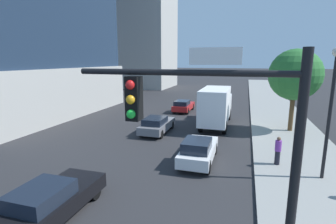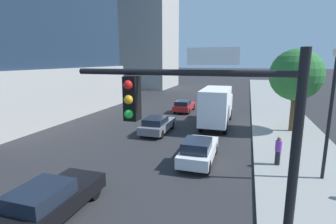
% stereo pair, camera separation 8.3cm
% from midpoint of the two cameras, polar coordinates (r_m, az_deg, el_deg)
% --- Properties ---
extents(sidewalk, '(5.45, 120.00, 0.15)m').
position_cam_midpoint_polar(sidewalk, '(22.29, 25.34, -4.80)').
color(sidewalk, gray).
rests_on(sidewalk, ground).
extents(construction_building, '(15.40, 12.92, 33.17)m').
position_cam_midpoint_polar(construction_building, '(58.80, -5.34, 18.53)').
color(construction_building, '#B2AFA8').
rests_on(construction_building, ground).
extents(traffic_light_pole, '(5.09, 0.48, 5.99)m').
position_cam_midpoint_polar(traffic_light_pole, '(5.78, 10.84, -4.99)').
color(traffic_light_pole, black).
rests_on(traffic_light_pole, sidewalk).
extents(street_lamp, '(0.44, 0.44, 6.32)m').
position_cam_midpoint_polar(street_lamp, '(14.17, 32.80, 2.96)').
color(street_lamp, black).
rests_on(street_lamp, sidewalk).
extents(street_tree, '(4.09, 4.09, 6.64)m').
position_cam_midpoint_polar(street_tree, '(22.99, 26.62, 7.36)').
color(street_tree, brown).
rests_on(street_tree, sidewalk).
extents(car_gray, '(1.82, 4.44, 1.38)m').
position_cam_midpoint_polar(car_gray, '(21.06, -2.26, -2.82)').
color(car_gray, slate).
rests_on(car_gray, ground).
extents(car_black, '(1.92, 4.70, 1.43)m').
position_cam_midpoint_polar(car_black, '(11.09, -24.76, -17.54)').
color(car_black, black).
rests_on(car_black, ground).
extents(car_white, '(1.75, 4.43, 1.52)m').
position_cam_midpoint_polar(car_white, '(15.18, 6.94, -8.41)').
color(car_white, silver).
rests_on(car_white, ground).
extents(car_red, '(1.79, 4.16, 1.40)m').
position_cam_midpoint_polar(car_red, '(29.74, 3.66, 1.40)').
color(car_red, red).
rests_on(car_red, ground).
extents(box_truck, '(2.25, 7.77, 3.52)m').
position_cam_midpoint_polar(box_truck, '(23.25, 10.87, 1.44)').
color(box_truck, silver).
rests_on(box_truck, ground).
extents(pedestrian_purple_shirt, '(0.34, 0.34, 1.60)m').
position_cam_midpoint_polar(pedestrian_purple_shirt, '(15.63, 23.38, -7.89)').
color(pedestrian_purple_shirt, black).
rests_on(pedestrian_purple_shirt, sidewalk).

